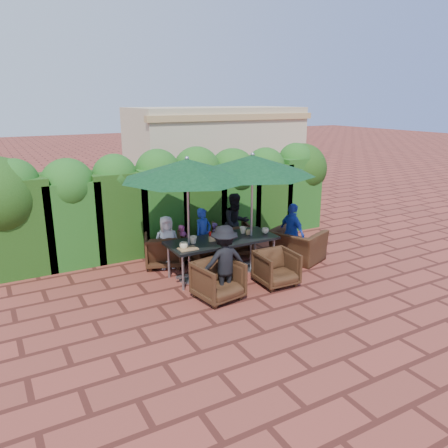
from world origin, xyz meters
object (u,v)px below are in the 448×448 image
chair_far_left (163,249)px  chair_near_right (277,267)px  umbrella_left (187,169)px  chair_far_mid (199,246)px  umbrella_right (252,165)px  dining_table (222,243)px  chair_far_right (232,237)px  chair_end_right (297,240)px  chair_near_left (218,279)px

chair_far_left → chair_near_right: 2.52m
umbrella_left → chair_near_right: (1.38, -1.01, -1.85)m
chair_far_mid → chair_near_right: (0.75, -1.88, 0.02)m
umbrella_right → dining_table: bearing=174.2°
chair_far_mid → dining_table: bearing=76.2°
chair_near_right → chair_far_left: bearing=130.1°
chair_far_mid → chair_far_right: chair_far_right is taller
chair_far_left → chair_far_mid: chair_far_left is taller
umbrella_left → chair_far_mid: bearing=53.8°
dining_table → chair_far_right: chair_far_right is taller
chair_near_right → chair_end_right: chair_end_right is taller
dining_table → chair_far_mid: bearing=95.5°
chair_near_right → dining_table: bearing=126.4°
chair_far_mid → chair_near_left: chair_near_left is taller
chair_end_right → dining_table: bearing=65.0°
dining_table → chair_near_right: 1.21m
umbrella_left → umbrella_right: size_ratio=1.00×
dining_table → chair_near_right: size_ratio=3.08×
chair_far_left → chair_end_right: size_ratio=0.73×
chair_far_right → chair_near_left: (-1.41, -1.93, -0.02)m
dining_table → umbrella_right: 1.67m
umbrella_right → chair_far_mid: 2.23m
umbrella_left → chair_far_left: bearing=99.6°
chair_far_left → chair_near_left: (0.26, -2.01, -0.00)m
chair_near_left → chair_far_right: bearing=44.5°
umbrella_left → chair_end_right: umbrella_left is taller
chair_far_mid → chair_far_right: 0.87m
umbrella_right → chair_near_right: umbrella_right is taller
umbrella_right → chair_near_right: bearing=-89.6°
chair_end_right → chair_far_right: bearing=23.5°
umbrella_left → chair_far_right: umbrella_left is taller
umbrella_left → chair_end_right: (2.56, -0.15, -1.75)m
umbrella_right → chair_end_right: (1.19, -0.04, -1.75)m
umbrella_right → chair_far_mid: (-0.74, 0.97, -1.87)m
umbrella_left → chair_far_mid: 2.15m
chair_far_mid → chair_near_right: size_ratio=0.94×
chair_far_right → chair_near_right: chair_far_right is taller
umbrella_right → chair_far_mid: bearing=127.3°
chair_far_left → chair_near_left: chair_far_left is taller
chair_end_right → chair_near_left: bearing=87.9°
umbrella_right → umbrella_left: bearing=175.6°
umbrella_left → chair_far_right: (1.50, 0.91, -1.81)m
chair_far_mid → chair_end_right: size_ratio=0.65×
umbrella_left → chair_end_right: size_ratio=2.35×
dining_table → chair_near_left: size_ratio=2.92×
chair_near_right → chair_far_right: bearing=88.6°
chair_near_left → chair_far_left: bearing=88.0°
chair_far_left → chair_far_mid: size_ratio=1.13×
chair_end_right → chair_near_right: bearing=104.4°
umbrella_left → chair_far_mid: umbrella_left is taller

